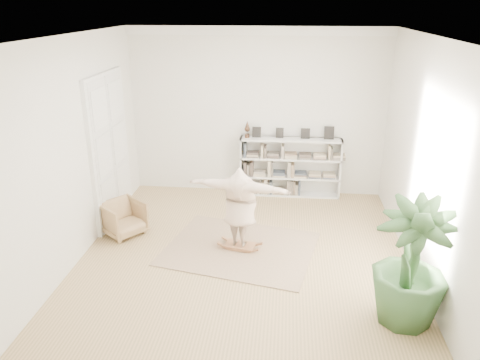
# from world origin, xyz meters

# --- Properties ---
(floor) EXTENTS (6.00, 6.00, 0.00)m
(floor) POSITION_xyz_m (0.00, 0.00, 0.00)
(floor) COLOR #957B4D
(floor) RESTS_ON ground
(room_shell) EXTENTS (6.00, 6.00, 6.00)m
(room_shell) POSITION_xyz_m (0.00, 2.94, 3.51)
(room_shell) COLOR silver
(room_shell) RESTS_ON floor
(doors) EXTENTS (0.09, 1.78, 2.92)m
(doors) POSITION_xyz_m (-2.70, 1.30, 1.40)
(doors) COLOR white
(doors) RESTS_ON floor
(bookshelf) EXTENTS (2.20, 0.35, 1.64)m
(bookshelf) POSITION_xyz_m (0.74, 2.82, 0.64)
(bookshelf) COLOR silver
(bookshelf) RESTS_ON floor
(armchair) EXTENTS (0.97, 0.97, 0.64)m
(armchair) POSITION_xyz_m (-2.30, 0.60, 0.32)
(armchair) COLOR tan
(armchair) RESTS_ON floor
(rug) EXTENTS (2.87, 2.49, 0.02)m
(rug) POSITION_xyz_m (-0.10, 0.24, 0.01)
(rug) COLOR tan
(rug) RESTS_ON floor
(rocker_board) EXTENTS (0.57, 0.41, 0.11)m
(rocker_board) POSITION_xyz_m (-0.10, 0.24, 0.07)
(rocker_board) COLOR #9B673E
(rocker_board) RESTS_ON rug
(person) EXTENTS (1.82, 0.84, 1.43)m
(person) POSITION_xyz_m (-0.10, 0.24, 0.84)
(person) COLOR beige
(person) RESTS_ON rocker_board
(houseplant) EXTENTS (1.27, 1.27, 1.76)m
(houseplant) POSITION_xyz_m (2.30, -1.48, 0.88)
(houseplant) COLOR #32582C
(houseplant) RESTS_ON floor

